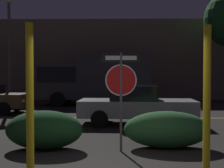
{
  "coord_description": "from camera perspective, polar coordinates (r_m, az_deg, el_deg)",
  "views": [
    {
      "loc": [
        -0.02,
        -5.29,
        1.84
      ],
      "look_at": [
        -0.19,
        5.29,
        1.51
      ],
      "focal_mm": 50.0,
      "sensor_mm": 36.0,
      "label": 1
    }
  ],
  "objects": [
    {
      "name": "hedge_bush_1",
      "position": [
        7.92,
        -12.29,
        -8.18
      ],
      "size": [
        1.9,
        1.13,
        0.95
      ],
      "primitive_type": "ellipsoid",
      "color": "#19421E",
      "rests_on": "ground_plane"
    },
    {
      "name": "building_backdrop",
      "position": [
        24.68,
        -4.39,
        4.3
      ],
      "size": [
        30.65,
        3.98,
        5.85
      ],
      "primitive_type": "cube",
      "color": "#6B5B4C",
      "rests_on": "ground_plane"
    },
    {
      "name": "road_center_stripe",
      "position": [
        13.2,
        1.01,
        -6.21
      ],
      "size": [
        35.16,
        0.12,
        0.01
      ],
      "primitive_type": "cube",
      "color": "gold",
      "rests_on": "ground_plane"
    },
    {
      "name": "yellow_pole_left",
      "position": [
        5.37,
        -14.78,
        -3.56
      ],
      "size": [
        0.13,
        0.13,
        2.69
      ],
      "primitive_type": "cylinder",
      "color": "yellow",
      "rests_on": "ground_plane"
    },
    {
      "name": "street_lamp",
      "position": [
        19.0,
        -18.31,
        10.22
      ],
      "size": [
        0.55,
        0.55,
        6.45
      ],
      "color": "#4C4C51",
      "rests_on": "ground_plane"
    },
    {
      "name": "hedge_bush_2",
      "position": [
        7.99,
        10.01,
        -8.19
      ],
      "size": [
        2.16,
        1.02,
        0.92
      ],
      "primitive_type": "ellipsoid",
      "color": "#285B2D",
      "rests_on": "ground_plane"
    },
    {
      "name": "stop_sign",
      "position": [
        7.37,
        1.67,
        0.54
      ],
      "size": [
        0.9,
        0.09,
        2.36
      ],
      "rotation": [
        0.0,
        0.0,
        0.08
      ],
      "color": "#4C4C51",
      "rests_on": "ground_plane"
    },
    {
      "name": "delivery_truck",
      "position": [
        18.44,
        -3.28,
        1.01
      ],
      "size": [
        6.71,
        2.81,
        2.93
      ],
      "rotation": [
        0.0,
        0.0,
        1.49
      ],
      "color": "#2D2D33",
      "rests_on": "ground_plane"
    },
    {
      "name": "passing_car_2",
      "position": [
        11.54,
        4.48,
        -3.86
      ],
      "size": [
        4.39,
        1.94,
        1.42
      ],
      "rotation": [
        0.0,
        0.0,
        -1.61
      ],
      "color": "#9E9EA3",
      "rests_on": "ground_plane"
    },
    {
      "name": "yellow_pole_right",
      "position": [
        5.4,
        16.95,
        -3.76
      ],
      "size": [
        0.12,
        0.12,
        2.65
      ],
      "primitive_type": "cylinder",
      "color": "yellow",
      "rests_on": "ground_plane"
    }
  ]
}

